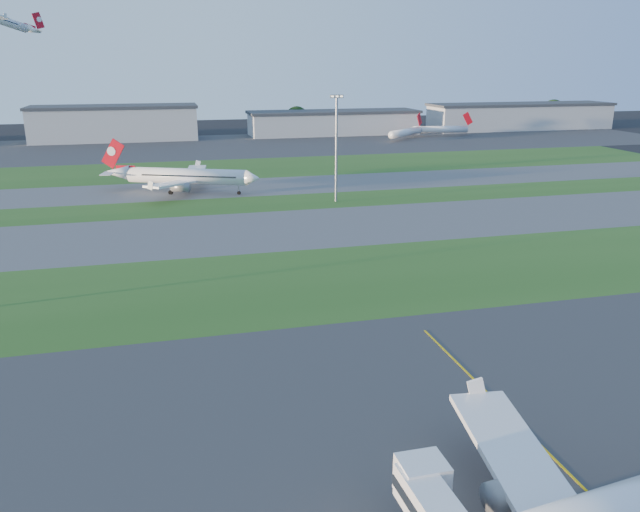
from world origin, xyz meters
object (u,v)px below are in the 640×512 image
object	(u,v)px
airliner_taxiing	(186,177)
mini_jet_far	(441,129)
light_mast_centre	(336,141)
mini_jet_near	(406,132)

from	to	relation	value
airliner_taxiing	mini_jet_far	world-z (taller)	airliner_taxiing
airliner_taxiing	light_mast_centre	distance (m)	42.07
mini_jet_near	mini_jet_far	world-z (taller)	same
airliner_taxiing	mini_jet_far	size ratio (longest dim) A/B	1.31
mini_jet_far	light_mast_centre	size ratio (longest dim) A/B	1.11
airliner_taxiing	light_mast_centre	size ratio (longest dim) A/B	1.45
light_mast_centre	mini_jet_far	bearing A→B (deg)	55.67
mini_jet_near	mini_jet_far	distance (m)	22.24
mini_jet_near	airliner_taxiing	bearing A→B (deg)	-176.06
light_mast_centre	airliner_taxiing	bearing A→B (deg)	150.24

